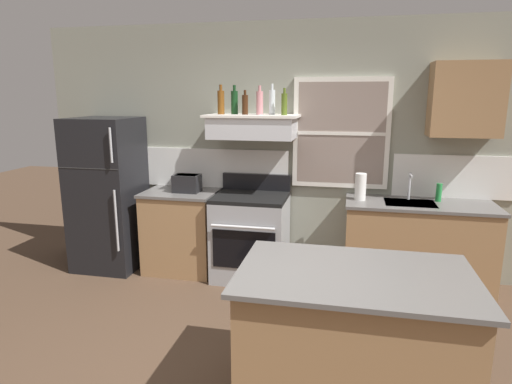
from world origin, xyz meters
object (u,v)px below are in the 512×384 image
refrigerator (108,194)px  dish_soap_bottle (439,192)px  toaster (187,183)px  kitchen_island (352,342)px  bottle_dark_green_wine (235,102)px  bottle_clear_tall (272,102)px  bottle_rose_pink (260,102)px  bottle_olive_oil_square (284,104)px  bottle_brown_stout (245,104)px  bottle_amber_wine (221,102)px  paper_towel_roll (360,187)px  stove_range (251,236)px

refrigerator → dish_soap_bottle: refrigerator is taller
toaster → kitchen_island: 2.65m
bottle_dark_green_wine → dish_soap_bottle: (2.08, -0.01, -0.87)m
refrigerator → dish_soap_bottle: 3.54m
bottle_clear_tall → bottle_dark_green_wine: bearing=177.5°
bottle_rose_pink → bottle_olive_oil_square: size_ratio=1.10×
toaster → bottle_brown_stout: (0.64, 0.06, 0.84)m
bottle_rose_pink → bottle_clear_tall: 0.13m
bottle_clear_tall → dish_soap_bottle: bottle_clear_tall is taller
toaster → kitchen_island: (1.78, -1.89, -0.55)m
toaster → bottle_amber_wine: bottle_amber_wine is taller
dish_soap_bottle → kitchen_island: bearing=-112.1°
bottle_brown_stout → bottle_olive_oil_square: 0.41m
bottle_olive_oil_square → kitchen_island: bottle_olive_oil_square is taller
bottle_amber_wine → bottle_rose_pink: bearing=3.3°
dish_soap_bottle → kitchen_island: size_ratio=0.13×
bottle_dark_green_wine → bottle_clear_tall: size_ratio=0.96×
bottle_amber_wine → bottle_olive_oil_square: (0.67, -0.04, -0.02)m
paper_towel_roll → kitchen_island: 1.99m
bottle_dark_green_wine → bottle_rose_pink: bearing=-6.5°
bottle_dark_green_wine → kitchen_island: bottle_dark_green_wine is taller
toaster → stove_range: 0.90m
stove_range → dish_soap_bottle: size_ratio=6.06×
bottle_olive_oil_square → kitchen_island: 2.48m
bottle_amber_wine → paper_towel_roll: (1.46, -0.05, -0.83)m
stove_range → bottle_amber_wine: size_ratio=3.60×
stove_range → bottle_olive_oil_square: 1.43m
paper_towel_roll → kitchen_island: paper_towel_roll is taller
bottle_clear_tall → bottle_olive_oil_square: bottle_clear_tall is taller
bottle_brown_stout → bottle_clear_tall: size_ratio=0.80×
refrigerator → bottle_dark_green_wine: bottle_dark_green_wine is taller
bottle_dark_green_wine → bottle_olive_oil_square: 0.55m
bottle_olive_oil_square → bottle_amber_wine: bearing=176.3°
bottle_brown_stout → paper_towel_roll: (1.20, -0.04, -0.80)m
bottle_olive_oil_square → refrigerator: bearing=-178.0°
bottle_dark_green_wine → bottle_clear_tall: bearing=-2.5°
bottle_rose_pink → paper_towel_roll: (1.05, -0.08, -0.82)m
stove_range → refrigerator: bearing=-179.2°
refrigerator → dish_soap_bottle: bearing=2.6°
kitchen_island → stove_range: bearing=119.7°
bottle_dark_green_wine → kitchen_island: bearing=-57.8°
refrigerator → bottle_dark_green_wine: size_ratio=5.70×
toaster → bottle_olive_oil_square: size_ratio=1.11×
stove_range → bottle_rose_pink: bearing=58.3°
bottle_clear_tall → dish_soap_bottle: 1.90m
toaster → bottle_dark_green_wine: bottle_dark_green_wine is taller
bottle_amber_wine → bottle_brown_stout: 0.26m
bottle_brown_stout → kitchen_island: size_ratio=0.18×
refrigerator → stove_range: 1.69m
bottle_clear_tall → paper_towel_roll: 1.25m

